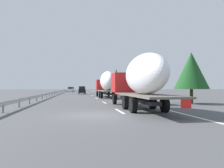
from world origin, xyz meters
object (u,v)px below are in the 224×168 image
at_px(car_black_suv, 82,90).
at_px(truck_trailing, 139,79).
at_px(car_white_van, 70,89).
at_px(road_sign, 109,85).
at_px(car_silver_hatch, 72,89).
at_px(truck_lead, 106,83).

bearing_deg(car_black_suv, truck_trailing, -174.71).
relative_size(car_white_van, road_sign, 1.48).
distance_m(truck_trailing, car_silver_hatch, 78.21).
height_order(truck_trailing, car_black_suv, truck_trailing).
bearing_deg(car_black_suv, road_sign, -101.67).
bearing_deg(truck_lead, truck_trailing, -180.00).
height_order(truck_trailing, road_sign, truck_trailing).
relative_size(truck_trailing, car_white_van, 2.96).
relative_size(truck_lead, truck_trailing, 1.02).
bearing_deg(car_black_suv, truck_lead, -169.50).
bearing_deg(road_sign, car_black_suv, 78.33).
bearing_deg(car_black_suv, car_silver_hatch, 4.98).
xyz_separation_m(truck_trailing, car_white_van, (64.96, 7.30, -1.44)).
distance_m(car_white_van, road_sign, 29.18).
bearing_deg(car_white_van, road_sign, -159.10).
relative_size(truck_lead, car_black_suv, 3.46).
height_order(truck_trailing, car_white_van, truck_trailing).
distance_m(truck_lead, car_white_van, 45.99).
relative_size(car_black_suv, car_silver_hatch, 0.91).
bearing_deg(truck_lead, car_black_suv, 10.50).
height_order(car_black_suv, car_white_van, car_black_suv).
bearing_deg(car_silver_hatch, truck_trailing, -174.86).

